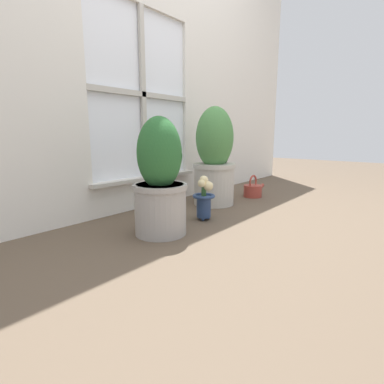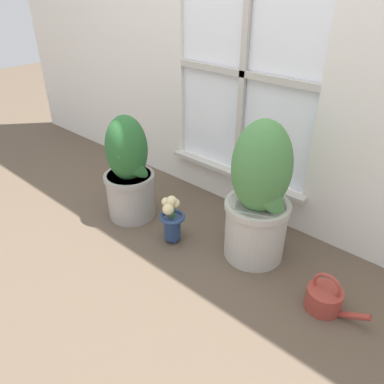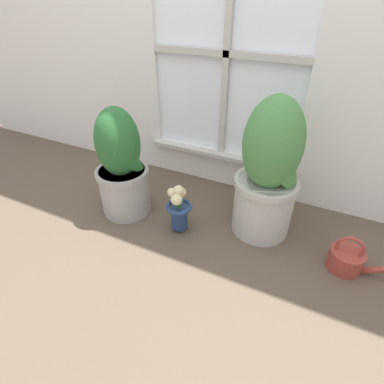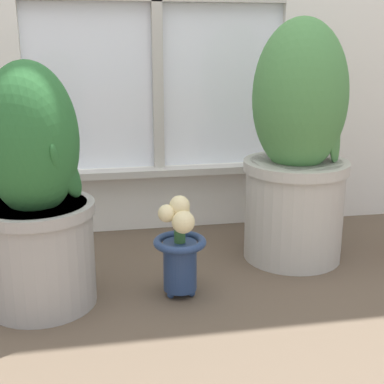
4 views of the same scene
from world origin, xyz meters
name	(u,v)px [view 4 (image 4 of 4)]	position (x,y,z in m)	size (l,w,h in m)	color
ground_plane	(193,312)	(0.00, 0.00, 0.00)	(10.00, 10.00, 0.00)	brown
potted_plant_left	(36,199)	(-0.38, 0.12, 0.29)	(0.29, 0.29, 0.63)	#9E9993
potted_plant_right	(297,150)	(0.38, 0.30, 0.35)	(0.33, 0.33, 0.74)	#B7B2A8
flower_vase	(180,246)	(-0.02, 0.10, 0.14)	(0.14, 0.14, 0.28)	navy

